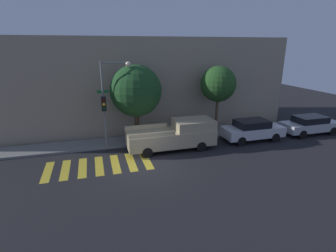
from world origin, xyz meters
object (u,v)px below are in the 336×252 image
object	(u,v)px
tree_near_corner	(136,91)
tree_midblock	(218,84)
traffic_light_pole	(109,94)
pickup_truck	(175,135)
sedan_middle	(310,124)
sedan_near_corner	(252,130)

from	to	relation	value
tree_near_corner	tree_midblock	xyz separation A→B (m)	(6.07, 0.00, 0.21)
traffic_light_pole	tree_midblock	size ratio (longest dim) A/B	1.10
pickup_truck	tree_near_corner	bearing A→B (deg)	138.36
pickup_truck	tree_midblock	world-z (taller)	tree_midblock
sedan_middle	tree_near_corner	distance (m)	13.52
sedan_near_corner	sedan_middle	size ratio (longest dim) A/B	0.97
traffic_light_pole	tree_near_corner	world-z (taller)	traffic_light_pole
traffic_light_pole	pickup_truck	xyz separation A→B (m)	(3.98, -1.27, -2.65)
traffic_light_pole	sedan_middle	size ratio (longest dim) A/B	1.27
sedan_middle	sedan_near_corner	bearing A→B (deg)	180.00
pickup_truck	tree_midblock	size ratio (longest dim) A/B	1.10
sedan_middle	tree_near_corner	world-z (taller)	tree_near_corner
tree_near_corner	sedan_near_corner	bearing A→B (deg)	-13.71
traffic_light_pole	tree_midblock	distance (m)	7.90
tree_midblock	sedan_near_corner	bearing A→B (deg)	-45.65
pickup_truck	sedan_near_corner	xyz separation A→B (m)	(5.78, 0.00, -0.17)
pickup_truck	sedan_near_corner	world-z (taller)	pickup_truck
traffic_light_pole	sedan_near_corner	bearing A→B (deg)	-7.42
traffic_light_pole	tree_midblock	xyz separation A→B (m)	(7.87, 0.67, 0.25)
traffic_light_pole	tree_near_corner	size ratio (longest dim) A/B	1.05
tree_near_corner	tree_midblock	size ratio (longest dim) A/B	1.04
pickup_truck	sedan_middle	world-z (taller)	pickup_truck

